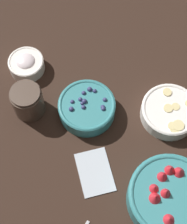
{
  "coord_description": "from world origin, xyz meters",
  "views": [
    {
      "loc": [
        0.4,
        -0.05,
        1.01
      ],
      "look_at": [
        -0.07,
        -0.02,
        0.05
      ],
      "focal_mm": 60.0,
      "sensor_mm": 36.0,
      "label": 1
    }
  ],
  "objects_px": {
    "jar_chocolate": "(28,102)",
    "bowl_strawberries": "(169,197)",
    "bowl_bananas": "(170,111)",
    "bowl_blueberries": "(87,107)",
    "bowl_cream": "(26,64)"
  },
  "relations": [
    {
      "from": "jar_chocolate",
      "to": "bowl_cream",
      "type": "bearing_deg",
      "value": -175.8
    },
    {
      "from": "bowl_strawberries",
      "to": "bowl_blueberries",
      "type": "distance_m",
      "value": 0.34
    },
    {
      "from": "bowl_strawberries",
      "to": "bowl_cream",
      "type": "distance_m",
      "value": 0.59
    },
    {
      "from": "bowl_strawberries",
      "to": "bowl_blueberries",
      "type": "relative_size",
      "value": 1.32
    },
    {
      "from": "bowl_strawberries",
      "to": "bowl_bananas",
      "type": "bearing_deg",
      "value": 171.03
    },
    {
      "from": "bowl_bananas",
      "to": "jar_chocolate",
      "type": "bearing_deg",
      "value": -96.32
    },
    {
      "from": "bowl_blueberries",
      "to": "bowl_cream",
      "type": "xyz_separation_m",
      "value": [
        -0.16,
        -0.18,
        -0.0
      ]
    },
    {
      "from": "bowl_strawberries",
      "to": "jar_chocolate",
      "type": "height_order",
      "value": "jar_chocolate"
    },
    {
      "from": "bowl_blueberries",
      "to": "jar_chocolate",
      "type": "xyz_separation_m",
      "value": [
        -0.02,
        -0.17,
        0.02
      ]
    },
    {
      "from": "bowl_cream",
      "to": "jar_chocolate",
      "type": "relative_size",
      "value": 1.09
    },
    {
      "from": "bowl_blueberries",
      "to": "bowl_cream",
      "type": "bearing_deg",
      "value": -132.19
    },
    {
      "from": "bowl_blueberries",
      "to": "jar_chocolate",
      "type": "bearing_deg",
      "value": -96.9
    },
    {
      "from": "bowl_strawberries",
      "to": "bowl_bananas",
      "type": "xyz_separation_m",
      "value": [
        -0.25,
        0.04,
        -0.02
      ]
    },
    {
      "from": "bowl_cream",
      "to": "jar_chocolate",
      "type": "height_order",
      "value": "jar_chocolate"
    },
    {
      "from": "jar_chocolate",
      "to": "bowl_strawberries",
      "type": "bearing_deg",
      "value": 51.37
    }
  ]
}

